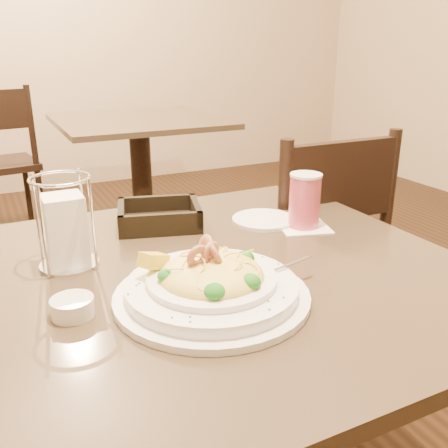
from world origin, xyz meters
name	(u,v)px	position (x,y,z in m)	size (l,w,h in m)	color
main_table	(228,368)	(0.00, 0.00, 0.51)	(0.90, 0.90, 0.75)	black
background_table	(141,159)	(0.44, 2.01, 0.51)	(0.90, 0.90, 0.75)	black
dining_chair_near	(307,264)	(0.47, 0.38, 0.50)	(0.42, 0.42, 0.93)	black
pasta_bowl	(211,283)	(-0.09, -0.11, 0.78)	(0.37, 0.33, 0.11)	white
drink_glass	(305,201)	(0.26, 0.12, 0.81)	(0.14, 0.14, 0.13)	white
bread_basket	(159,218)	(-0.04, 0.28, 0.77)	(0.22, 0.20, 0.05)	black
napkin_caddy	(65,228)	(-0.28, 0.14, 0.83)	(0.11, 0.11, 0.18)	silver
side_plate	(263,220)	(0.19, 0.19, 0.75)	(0.15, 0.15, 0.01)	white
butter_ramekin	(72,307)	(-0.31, -0.06, 0.76)	(0.07, 0.07, 0.03)	white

